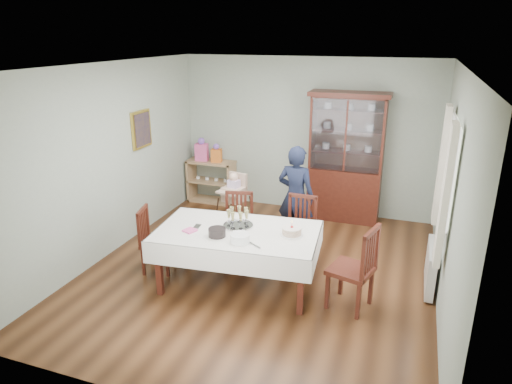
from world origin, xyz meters
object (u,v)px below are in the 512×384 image
at_px(china_cabinet, 346,156).
at_px(chair_end_right, 352,283).
at_px(birthday_cake, 292,231).
at_px(chair_end_left, 157,252).
at_px(chair_far_right, 299,244).
at_px(high_chair, 234,208).
at_px(gift_bag_pink, 202,150).
at_px(woman, 296,197).
at_px(gift_bag_orange, 216,154).
at_px(sideboard, 211,181).
at_px(chair_far_left, 238,238).
at_px(dining_table, 238,258).
at_px(champagne_tray, 238,221).

bearing_deg(china_cabinet, chair_end_right, -78.83).
bearing_deg(birthday_cake, chair_end_left, -177.40).
distance_m(chair_far_right, high_chair, 1.46).
xyz_separation_m(chair_far_right, gift_bag_pink, (-2.35, 1.84, 0.71)).
xyz_separation_m(chair_end_right, woman, (-1.06, 1.42, 0.46)).
bearing_deg(gift_bag_orange, sideboard, 171.22).
height_order(sideboard, chair_far_left, chair_far_left).
xyz_separation_m(chair_far_left, birthday_cake, (0.96, -0.66, 0.53)).
bearing_deg(woman, china_cabinet, -104.95).
bearing_deg(high_chair, dining_table, -53.91).
xyz_separation_m(dining_table, chair_far_left, (-0.29, 0.75, -0.11)).
height_order(chair_end_left, high_chair, high_chair).
height_order(high_chair, gift_bag_orange, gift_bag_orange).
bearing_deg(gift_bag_orange, china_cabinet, -0.04).
xyz_separation_m(sideboard, gift_bag_orange, (0.13, -0.02, 0.55)).
bearing_deg(sideboard, chair_end_left, -80.96).
distance_m(gift_bag_pink, gift_bag_orange, 0.30).
bearing_deg(champagne_tray, chair_far_right, 49.24).
distance_m(birthday_cake, gift_bag_orange, 3.37).
height_order(chair_far_left, gift_bag_orange, gift_bag_orange).
bearing_deg(woman, gift_bag_orange, -27.52).
bearing_deg(chair_far_left, chair_end_right, -37.79).
xyz_separation_m(chair_far_left, chair_far_right, (0.87, 0.09, 0.01)).
height_order(dining_table, high_chair, high_chair).
xyz_separation_m(dining_table, woman, (0.38, 1.40, 0.39)).
bearing_deg(sideboard, woman, -33.35).
bearing_deg(chair_far_right, gift_bag_pink, 142.24).
bearing_deg(chair_far_right, china_cabinet, 80.39).
height_order(dining_table, gift_bag_orange, gift_bag_orange).
xyz_separation_m(chair_end_left, chair_end_right, (2.60, -0.03, 0.04)).
xyz_separation_m(dining_table, china_cabinet, (0.90, 2.68, 0.74)).
bearing_deg(chair_end_left, champagne_tray, -97.46).
bearing_deg(dining_table, sideboard, 120.66).
bearing_deg(chair_end_left, chair_far_left, -63.44).
height_order(china_cabinet, woman, china_cabinet).
height_order(chair_far_left, birthday_cake, birthday_cake).
bearing_deg(birthday_cake, china_cabinet, 84.93).
bearing_deg(chair_far_left, gift_bag_orange, 107.66).
relative_size(chair_end_right, woman, 0.67).
bearing_deg(chair_end_left, gift_bag_orange, -7.16).
height_order(dining_table, gift_bag_pink, gift_bag_pink).
bearing_deg(chair_end_right, chair_far_right, -120.07).
bearing_deg(high_chair, chair_end_right, -24.40).
bearing_deg(chair_far_right, champagne_tray, -130.47).
distance_m(dining_table, sideboard, 3.14).
relative_size(woman, gift_bag_pink, 3.57).
distance_m(dining_table, gift_bag_orange, 3.11).
xyz_separation_m(dining_table, gift_bag_pink, (-1.77, 2.68, 0.61)).
height_order(sideboard, chair_end_right, chair_end_right).
relative_size(dining_table, sideboard, 2.33).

